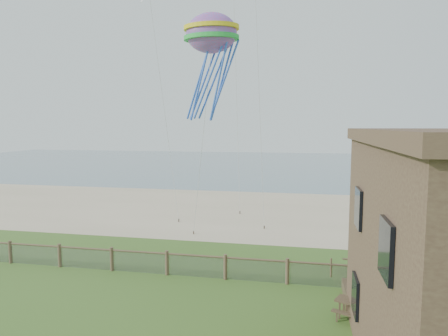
# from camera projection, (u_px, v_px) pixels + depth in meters

# --- Properties ---
(sand_beach) EXTENTS (72.00, 20.00, 0.02)m
(sand_beach) POSITION_uv_depth(u_px,v_px,m) (260.00, 211.00, 35.17)
(sand_beach) COLOR tan
(sand_beach) RESTS_ON ground
(ocean) EXTENTS (160.00, 68.00, 0.02)m
(ocean) POSITION_uv_depth(u_px,v_px,m) (284.00, 164.00, 78.09)
(ocean) COLOR slate
(ocean) RESTS_ON ground
(chainlink_fence) EXTENTS (36.20, 0.20, 1.25)m
(chainlink_fence) POSITION_uv_depth(u_px,v_px,m) (225.00, 268.00, 19.51)
(chainlink_fence) COLOR brown
(chainlink_fence) RESTS_ON ground
(picnic_table) EXTENTS (2.17, 1.95, 0.75)m
(picnic_table) POSITION_uv_depth(u_px,v_px,m) (359.00, 312.00, 15.33)
(picnic_table) COLOR brown
(picnic_table) RESTS_ON ground
(octopus_kite) EXTENTS (3.31, 2.37, 6.72)m
(octopus_kite) POSITION_uv_depth(u_px,v_px,m) (211.00, 64.00, 23.22)
(octopus_kite) COLOR #FF286E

